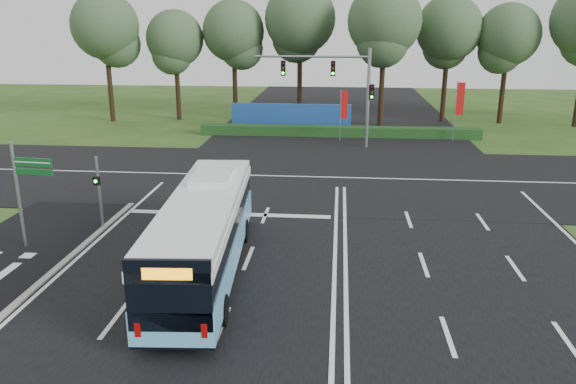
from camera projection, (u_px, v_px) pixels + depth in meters
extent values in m
plane|color=#274C19|center=(335.00, 262.00, 21.16)|extent=(120.00, 120.00, 0.00)
cube|color=black|center=(335.00, 262.00, 21.15)|extent=(20.00, 120.00, 0.04)
cube|color=black|center=(337.00, 178.00, 32.59)|extent=(120.00, 14.00, 0.05)
cube|color=gray|center=(38.00, 285.00, 19.17)|extent=(0.25, 18.00, 0.12)
cube|color=#66BBEC|center=(206.00, 249.00, 19.88)|extent=(3.05, 11.18, 1.01)
cube|color=black|center=(206.00, 261.00, 20.02)|extent=(3.03, 11.12, 0.28)
cube|color=black|center=(204.00, 224.00, 19.62)|extent=(2.95, 11.01, 0.87)
cube|color=white|center=(204.00, 209.00, 19.46)|extent=(3.05, 11.18, 0.32)
cube|color=white|center=(203.00, 201.00, 19.36)|extent=(2.98, 10.74, 0.32)
cube|color=white|center=(213.00, 175.00, 21.49)|extent=(1.66, 2.86, 0.23)
cube|color=black|center=(169.00, 296.00, 14.38)|extent=(2.24, 0.27, 2.03)
cube|color=orange|center=(167.00, 274.00, 14.15)|extent=(1.29, 0.15, 0.32)
cylinder|color=black|center=(193.00, 230.00, 23.05)|extent=(0.32, 0.97, 0.96)
cylinder|color=black|center=(245.00, 231.00, 23.00)|extent=(0.32, 0.97, 0.96)
cylinder|color=black|center=(151.00, 309.00, 16.71)|extent=(0.32, 0.97, 0.96)
cylinder|color=black|center=(223.00, 310.00, 16.66)|extent=(0.32, 0.97, 0.96)
cylinder|color=gray|center=(100.00, 193.00, 24.19)|extent=(0.13, 0.13, 3.24)
cube|color=black|center=(96.00, 181.00, 23.85)|extent=(0.30, 0.23, 0.37)
sphere|color=#19F233|center=(96.00, 181.00, 23.75)|extent=(0.13, 0.13, 0.13)
cylinder|color=gray|center=(19.00, 196.00, 21.93)|extent=(0.13, 0.13, 4.33)
cube|color=#0E4F1F|center=(32.00, 162.00, 21.37)|extent=(1.62, 0.23, 0.32)
cube|color=#0E4F1F|center=(34.00, 172.00, 21.48)|extent=(1.62, 0.23, 0.24)
cube|color=white|center=(32.00, 162.00, 21.34)|extent=(1.51, 0.17, 0.04)
cylinder|color=gray|center=(340.00, 116.00, 42.22)|extent=(0.06, 0.06, 3.89)
cube|color=#A10F0D|center=(344.00, 105.00, 42.03)|extent=(0.51, 0.17, 2.08)
cylinder|color=gray|center=(455.00, 112.00, 42.12)|extent=(0.07, 0.07, 4.52)
cube|color=#A10F0D|center=(460.00, 99.00, 41.88)|extent=(0.60, 0.15, 2.41)
cylinder|color=gray|center=(368.00, 99.00, 39.51)|extent=(0.24, 0.24, 7.00)
cylinder|color=gray|center=(312.00, 57.00, 39.02)|extent=(8.00, 0.16, 0.16)
cube|color=black|center=(333.00, 68.00, 39.12)|extent=(0.32, 0.28, 1.05)
cube|color=black|center=(283.00, 68.00, 39.42)|extent=(0.32, 0.28, 1.05)
cube|color=black|center=(372.00, 92.00, 39.34)|extent=(0.32, 0.28, 1.05)
cube|color=#163D17|center=(339.00, 132.00, 44.39)|extent=(22.00, 1.20, 0.80)
cube|color=#1B4795|center=(291.00, 117.00, 46.92)|extent=(10.00, 0.30, 2.20)
cylinder|color=black|center=(109.00, 77.00, 50.35)|extent=(0.44, 0.44, 7.99)
sphere|color=#365230|center=(105.00, 26.00, 49.07)|extent=(5.89, 5.89, 5.89)
cylinder|color=black|center=(177.00, 82.00, 51.41)|extent=(0.44, 0.44, 6.92)
sphere|color=#365230|center=(175.00, 39.00, 50.30)|extent=(5.10, 5.10, 5.10)
cylinder|color=black|center=(235.00, 78.00, 51.67)|extent=(0.44, 0.44, 7.54)
sphere|color=#365230|center=(233.00, 31.00, 50.46)|extent=(5.56, 5.56, 5.56)
cylinder|color=black|center=(300.00, 73.00, 51.11)|extent=(0.44, 0.44, 8.57)
sphere|color=#365230|center=(300.00, 18.00, 49.74)|extent=(6.31, 6.31, 6.31)
cylinder|color=black|center=(382.00, 77.00, 47.91)|extent=(0.44, 0.44, 8.38)
sphere|color=#365230|center=(385.00, 21.00, 46.57)|extent=(6.17, 6.17, 6.17)
cylinder|color=black|center=(445.00, 78.00, 50.13)|extent=(0.44, 0.44, 7.78)
sphere|color=#365230|center=(449.00, 28.00, 48.89)|extent=(5.73, 5.73, 5.73)
cylinder|color=black|center=(503.00, 82.00, 49.39)|extent=(0.44, 0.44, 7.28)
sphere|color=#365230|center=(509.00, 35.00, 48.22)|extent=(5.36, 5.36, 5.36)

